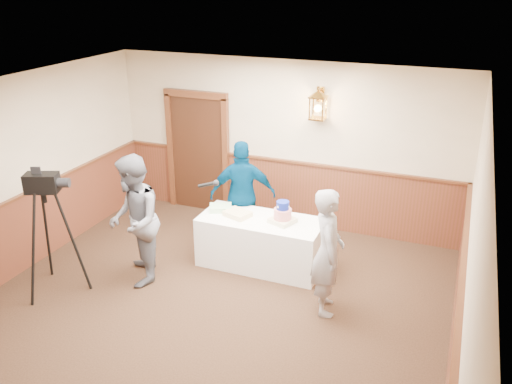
# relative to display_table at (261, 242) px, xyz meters

# --- Properties ---
(ground) EXTENTS (7.00, 7.00, 0.00)m
(ground) POSITION_rel_display_table_xyz_m (-0.21, -1.90, -0.38)
(ground) COLOR black
(ground) RESTS_ON ground
(room_shell) EXTENTS (6.02, 7.02, 2.81)m
(room_shell) POSITION_rel_display_table_xyz_m (-0.26, -1.45, 1.15)
(room_shell) COLOR #C7B695
(room_shell) RESTS_ON ground
(display_table) EXTENTS (1.80, 0.80, 0.75)m
(display_table) POSITION_rel_display_table_xyz_m (0.00, 0.00, 0.00)
(display_table) COLOR white
(display_table) RESTS_ON ground
(tiered_cake) EXTENTS (0.41, 0.41, 0.33)m
(tiered_cake) POSITION_rel_display_table_xyz_m (0.33, 0.01, 0.50)
(tiered_cake) COLOR beige
(tiered_cake) RESTS_ON display_table
(sheet_cake_yellow) EXTENTS (0.43, 0.38, 0.07)m
(sheet_cake_yellow) POSITION_rel_display_table_xyz_m (-0.36, -0.03, 0.41)
(sheet_cake_yellow) COLOR #FFDA98
(sheet_cake_yellow) RESTS_ON display_table
(sheet_cake_green) EXTENTS (0.40, 0.37, 0.08)m
(sheet_cake_green) POSITION_rel_display_table_xyz_m (-0.68, 0.07, 0.41)
(sheet_cake_green) COLOR #87BF86
(sheet_cake_green) RESTS_ON display_table
(interviewer) EXTENTS (1.61, 1.13, 1.85)m
(interviewer) POSITION_rel_display_table_xyz_m (-1.45, -1.04, 0.55)
(interviewer) COLOR slate
(interviewer) RESTS_ON ground
(baker) EXTENTS (0.58, 0.71, 1.68)m
(baker) POSITION_rel_display_table_xyz_m (1.19, -0.77, 0.47)
(baker) COLOR gray
(baker) RESTS_ON ground
(assistant_p) EXTENTS (1.10, 0.78, 1.73)m
(assistant_p) POSITION_rel_display_table_xyz_m (-0.49, 0.48, 0.49)
(assistant_p) COLOR #002E51
(assistant_p) RESTS_ON ground
(tv_camera_rig) EXTENTS (0.66, 0.62, 1.70)m
(tv_camera_rig) POSITION_rel_display_table_xyz_m (-2.36, -1.67, 0.39)
(tv_camera_rig) COLOR black
(tv_camera_rig) RESTS_ON ground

